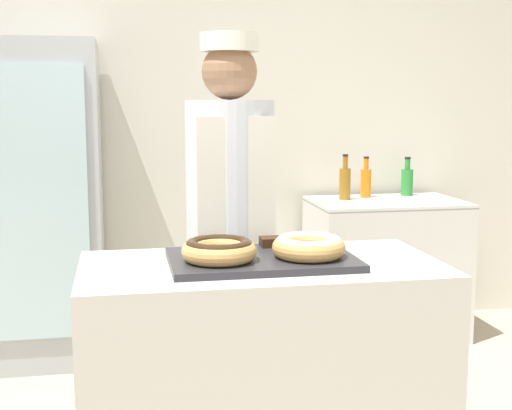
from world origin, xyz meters
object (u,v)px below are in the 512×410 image
object	(u,v)px
brownie_back_right	(271,242)
chest_freezer	(385,267)
donut_chocolate_glaze	(219,249)
bottle_orange	(366,182)
beverage_fridge	(42,203)
bottle_amber	(345,182)
serving_tray	(262,260)
brownie_back_left	(236,243)
baker_person	(231,232)
donut_light_glaze	(309,246)
bottle_green	(407,181)

from	to	relation	value
brownie_back_right	chest_freezer	world-z (taller)	brownie_back_right
brownie_back_right	chest_freezer	bearing A→B (deg)	56.67
donut_chocolate_glaze	bottle_orange	xyz separation A→B (m)	(1.19, 1.96, -0.03)
beverage_fridge	bottle_amber	bearing A→B (deg)	2.74
beverage_fridge	bottle_amber	distance (m)	1.76
serving_tray	brownie_back_right	distance (m)	0.17
chest_freezer	serving_tray	bearing A→B (deg)	-122.47
brownie_back_left	chest_freezer	bearing A→B (deg)	53.68
baker_person	beverage_fridge	bearing A→B (deg)	126.16
donut_light_glaze	brownie_back_left	bearing A→B (deg)	136.96
bottle_amber	bottle_green	distance (m)	0.46
brownie_back_left	bottle_green	bearing A→B (deg)	52.35
serving_tray	chest_freezer	xyz separation A→B (m)	(1.12, 1.76, -0.49)
brownie_back_left	donut_light_glaze	bearing A→B (deg)	-43.04
brownie_back_left	bottle_orange	xyz separation A→B (m)	(1.10, 1.76, -0.00)
serving_tray	bottle_green	bearing A→B (deg)	55.80
donut_chocolate_glaze	donut_light_glaze	distance (m)	0.30
bottle_orange	bottle_amber	bearing A→B (deg)	-154.27
brownie_back_left	bottle_green	xyz separation A→B (m)	(1.39, 1.80, -0.01)
brownie_back_right	donut_light_glaze	bearing A→B (deg)	-66.43
chest_freezer	bottle_amber	world-z (taller)	bottle_amber
beverage_fridge	bottle_green	size ratio (longest dim) A/B	7.16
bottle_amber	baker_person	bearing A→B (deg)	-125.24
baker_person	beverage_fridge	distance (m)	1.46
brownie_back_left	brownie_back_right	bearing A→B (deg)	0.00
brownie_back_left	bottle_orange	size ratio (longest dim) A/B	0.28
bottle_green	brownie_back_left	bearing A→B (deg)	-127.65
beverage_fridge	chest_freezer	xyz separation A→B (m)	(2.00, 0.01, -0.45)
baker_person	beverage_fridge	xyz separation A→B (m)	(-0.86, 1.18, -0.03)
donut_light_glaze	serving_tray	bearing A→B (deg)	163.08
serving_tray	bottle_orange	xyz separation A→B (m)	(1.04, 1.91, 0.02)
donut_chocolate_glaze	brownie_back_right	distance (m)	0.29
serving_tray	beverage_fridge	size ratio (longest dim) A/B	0.35
bottle_green	donut_chocolate_glaze	bearing A→B (deg)	-126.45
chest_freezer	bottle_green	xyz separation A→B (m)	(0.20, 0.19, 0.51)
serving_tray	bottle_green	distance (m)	2.35
bottle_orange	brownie_back_left	bearing A→B (deg)	-121.99
donut_light_glaze	chest_freezer	distance (m)	2.12
brownie_back_right	bottle_amber	bearing A→B (deg)	64.15
bottle_orange	bottle_green	size ratio (longest dim) A/B	1.04
brownie_back_right	bottle_green	distance (m)	2.19
serving_tray	baker_person	xyz separation A→B (m)	(-0.02, 0.57, -0.01)
donut_light_glaze	beverage_fridge	size ratio (longest dim) A/B	0.14
brownie_back_left	bottle_amber	size ratio (longest dim) A/B	0.26
beverage_fridge	bottle_green	bearing A→B (deg)	5.07
chest_freezer	bottle_orange	distance (m)	0.54
brownie_back_right	bottle_orange	bearing A→B (deg)	61.02
donut_light_glaze	bottle_amber	xyz separation A→B (m)	(0.73, 1.88, -0.02)
brownie_back_right	beverage_fridge	world-z (taller)	beverage_fridge
brownie_back_left	baker_person	distance (m)	0.42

